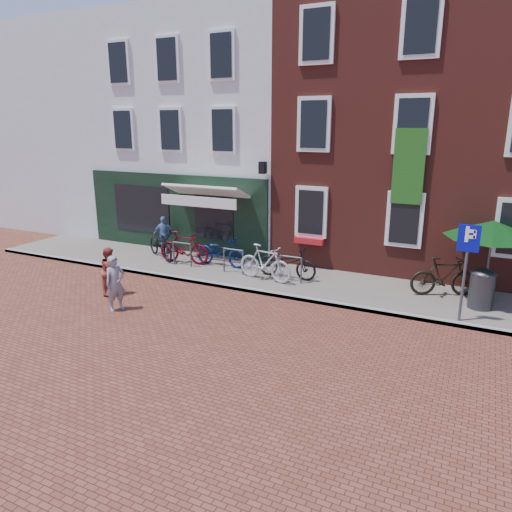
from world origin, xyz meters
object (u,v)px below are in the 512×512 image
at_px(woman, 115,283).
at_px(bicycle_4, 287,262).
at_px(bicycle_5, 444,276).
at_px(litter_bin, 482,287).
at_px(bicycle_1, 184,248).
at_px(parking_sign, 467,256).
at_px(bicycle_0, 161,244).
at_px(cafe_person, 164,234).
at_px(boy, 110,271).
at_px(bicycle_2, 221,251).
at_px(parasol, 493,226).
at_px(bicycle_3, 265,263).

height_order(woman, bicycle_4, woman).
height_order(bicycle_4, bicycle_5, bicycle_5).
height_order(litter_bin, bicycle_1, litter_bin).
distance_m(bicycle_1, bicycle_5, 8.47).
xyz_separation_m(parking_sign, bicycle_0, (-10.15, 1.44, -1.16)).
distance_m(litter_bin, bicycle_1, 9.44).
distance_m(cafe_person, bicycle_5, 10.05).
relative_size(woman, bicycle_4, 0.77).
distance_m(litter_bin, woman, 9.67).
xyz_separation_m(cafe_person, bicycle_1, (1.57, -1.00, -0.12)).
distance_m(boy, bicycle_2, 3.95).
bearing_deg(bicycle_5, bicycle_1, 69.76).
xyz_separation_m(parasol, bicycle_3, (-6.20, -1.07, -1.53)).
distance_m(litter_bin, parasol, 1.66).
distance_m(parking_sign, boy, 9.60).
xyz_separation_m(boy, bicycle_1, (0.30, 3.31, -0.04)).
bearing_deg(bicycle_1, bicycle_4, -95.16).
height_order(parasol, woman, parasol).
height_order(parasol, bicycle_0, parasol).
xyz_separation_m(parasol, woman, (-8.83, -4.82, -1.45)).
bearing_deg(parasol, bicycle_4, -174.38).
distance_m(boy, bicycle_4, 5.35).
xyz_separation_m(parking_sign, woman, (-8.30, -2.97, -1.02)).
distance_m(parasol, woman, 10.16).
relative_size(woman, bicycle_3, 0.80).
bearing_deg(bicycle_4, bicycle_1, 90.36).
xyz_separation_m(parking_sign, bicycle_5, (-0.55, 1.73, -1.11)).
bearing_deg(cafe_person, bicycle_3, 130.29).
height_order(boy, bicycle_2, boy).
bearing_deg(woman, boy, 70.59).
xyz_separation_m(litter_bin, parasol, (0.09, 0.69, 1.51)).
distance_m(boy, bicycle_1, 3.33).
xyz_separation_m(litter_bin, cafe_person, (-11.01, 1.08, 0.09)).
xyz_separation_m(parasol, bicycle_4, (-5.67, -0.56, -1.59)).
relative_size(litter_bin, cafe_person, 0.84).
bearing_deg(parking_sign, parasol, 74.21).
bearing_deg(parasol, bicycle_3, -170.19).
relative_size(bicycle_2, bicycle_3, 1.03).
distance_m(parking_sign, bicycle_0, 10.32).
bearing_deg(woman, bicycle_3, -12.43).
distance_m(cafe_person, bicycle_3, 5.12).
bearing_deg(litter_bin, bicycle_2, 177.36).
xyz_separation_m(parasol, bicycle_2, (-8.22, -0.31, -1.59)).
bearing_deg(parking_sign, litter_bin, 69.51).
bearing_deg(cafe_person, bicycle_4, 136.99).
bearing_deg(bicycle_2, bicycle_1, 103.97).
xyz_separation_m(woman, bicycle_5, (7.76, 4.70, -0.08)).
height_order(litter_bin, bicycle_0, litter_bin).
bearing_deg(parasol, litter_bin, -97.35).
bearing_deg(bicycle_0, bicycle_3, -67.70).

